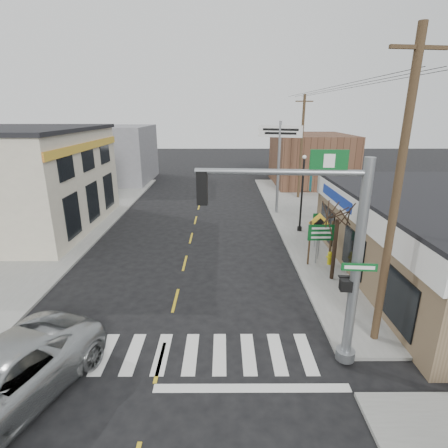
{
  "coord_description": "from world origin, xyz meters",
  "views": [
    {
      "loc": [
        2.12,
        -9.74,
        8.03
      ],
      "look_at": [
        2.17,
        6.38,
        2.8
      ],
      "focal_mm": 28.0,
      "sensor_mm": 36.0,
      "label": 1
    }
  ],
  "objects_px": {
    "dance_center_sign": "(280,145)",
    "bare_tree": "(339,208)",
    "lamp_post": "(303,188)",
    "traffic_signal_pole": "(332,245)",
    "utility_pole_far": "(301,147)",
    "fire_hydrant": "(330,257)",
    "guide_sign": "(321,237)",
    "utility_pole_near": "(396,197)"
  },
  "relations": [
    {
      "from": "dance_center_sign",
      "to": "bare_tree",
      "type": "xyz_separation_m",
      "value": [
        1.0,
        -11.87,
        -1.78
      ]
    },
    {
      "from": "lamp_post",
      "to": "traffic_signal_pole",
      "type": "bearing_deg",
      "value": -89.71
    },
    {
      "from": "traffic_signal_pole",
      "to": "lamp_post",
      "type": "height_order",
      "value": "traffic_signal_pole"
    },
    {
      "from": "traffic_signal_pole",
      "to": "lamp_post",
      "type": "distance_m",
      "value": 13.36
    },
    {
      "from": "utility_pole_far",
      "to": "fire_hydrant",
      "type": "bearing_deg",
      "value": -103.23
    },
    {
      "from": "guide_sign",
      "to": "bare_tree",
      "type": "bearing_deg",
      "value": -83.3
    },
    {
      "from": "traffic_signal_pole",
      "to": "dance_center_sign",
      "type": "relative_size",
      "value": 0.96
    },
    {
      "from": "utility_pole_near",
      "to": "bare_tree",
      "type": "bearing_deg",
      "value": 84.56
    },
    {
      "from": "lamp_post",
      "to": "dance_center_sign",
      "type": "bearing_deg",
      "value": 111.37
    },
    {
      "from": "fire_hydrant",
      "to": "utility_pole_near",
      "type": "xyz_separation_m",
      "value": [
        -0.2,
        -6.42,
        4.87
      ]
    },
    {
      "from": "traffic_signal_pole",
      "to": "bare_tree",
      "type": "distance_m",
      "value": 6.28
    },
    {
      "from": "fire_hydrant",
      "to": "utility_pole_near",
      "type": "bearing_deg",
      "value": -91.77
    },
    {
      "from": "bare_tree",
      "to": "guide_sign",
      "type": "bearing_deg",
      "value": 97.59
    },
    {
      "from": "guide_sign",
      "to": "utility_pole_near",
      "type": "bearing_deg",
      "value": -87.46
    },
    {
      "from": "traffic_signal_pole",
      "to": "utility_pole_near",
      "type": "xyz_separation_m",
      "value": [
        2.28,
        1.15,
        1.18
      ]
    },
    {
      "from": "dance_center_sign",
      "to": "bare_tree",
      "type": "bearing_deg",
      "value": -65.56
    },
    {
      "from": "traffic_signal_pole",
      "to": "fire_hydrant",
      "type": "height_order",
      "value": "traffic_signal_pole"
    },
    {
      "from": "traffic_signal_pole",
      "to": "fire_hydrant",
      "type": "distance_m",
      "value": 8.77
    },
    {
      "from": "traffic_signal_pole",
      "to": "utility_pole_near",
      "type": "bearing_deg",
      "value": 31.18
    },
    {
      "from": "dance_center_sign",
      "to": "utility_pole_near",
      "type": "relative_size",
      "value": 0.7
    },
    {
      "from": "traffic_signal_pole",
      "to": "dance_center_sign",
      "type": "distance_m",
      "value": 17.85
    },
    {
      "from": "dance_center_sign",
      "to": "guide_sign",
      "type": "bearing_deg",
      "value": -66.01
    },
    {
      "from": "traffic_signal_pole",
      "to": "dance_center_sign",
      "type": "height_order",
      "value": "dance_center_sign"
    },
    {
      "from": "bare_tree",
      "to": "utility_pole_far",
      "type": "distance_m",
      "value": 17.24
    },
    {
      "from": "guide_sign",
      "to": "bare_tree",
      "type": "height_order",
      "value": "bare_tree"
    },
    {
      "from": "guide_sign",
      "to": "lamp_post",
      "type": "bearing_deg",
      "value": 87.05
    },
    {
      "from": "guide_sign",
      "to": "fire_hydrant",
      "type": "bearing_deg",
      "value": 0.68
    },
    {
      "from": "utility_pole_near",
      "to": "utility_pole_far",
      "type": "relative_size",
      "value": 1.1
    },
    {
      "from": "fire_hydrant",
      "to": "utility_pole_near",
      "type": "height_order",
      "value": "utility_pole_near"
    },
    {
      "from": "guide_sign",
      "to": "dance_center_sign",
      "type": "distance_m",
      "value": 10.92
    },
    {
      "from": "dance_center_sign",
      "to": "utility_pole_far",
      "type": "xyz_separation_m",
      "value": [
        2.85,
        5.23,
        -0.6
      ]
    },
    {
      "from": "lamp_post",
      "to": "utility_pole_near",
      "type": "height_order",
      "value": "utility_pole_near"
    },
    {
      "from": "traffic_signal_pole",
      "to": "utility_pole_far",
      "type": "relative_size",
      "value": 0.74
    },
    {
      "from": "traffic_signal_pole",
      "to": "bare_tree",
      "type": "relative_size",
      "value": 1.5
    },
    {
      "from": "dance_center_sign",
      "to": "utility_pole_far",
      "type": "relative_size",
      "value": 0.77
    },
    {
      "from": "traffic_signal_pole",
      "to": "lamp_post",
      "type": "bearing_deg",
      "value": 85.35
    },
    {
      "from": "bare_tree",
      "to": "lamp_post",
      "type": "bearing_deg",
      "value": 90.15
    },
    {
      "from": "dance_center_sign",
      "to": "bare_tree",
      "type": "distance_m",
      "value": 12.05
    },
    {
      "from": "guide_sign",
      "to": "utility_pole_far",
      "type": "xyz_separation_m",
      "value": [
        2.07,
        15.45,
        3.19
      ]
    },
    {
      "from": "utility_pole_near",
      "to": "utility_pole_far",
      "type": "bearing_deg",
      "value": 78.17
    },
    {
      "from": "lamp_post",
      "to": "utility_pole_far",
      "type": "height_order",
      "value": "utility_pole_far"
    },
    {
      "from": "fire_hydrant",
      "to": "dance_center_sign",
      "type": "xyz_separation_m",
      "value": [
        -1.36,
        10.2,
        4.98
      ]
    }
  ]
}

